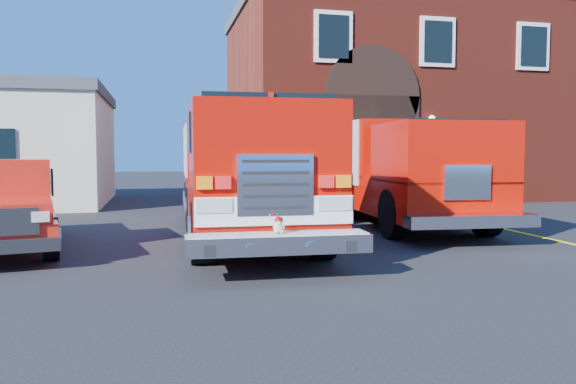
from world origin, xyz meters
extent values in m
plane|color=black|center=(0.00, 0.00, 0.00)|extent=(100.00, 100.00, 0.00)
cube|color=yellow|center=(6.50, 1.00, 0.00)|extent=(0.12, 3.00, 0.01)
cube|color=yellow|center=(6.50, 4.00, 0.00)|extent=(0.12, 3.00, 0.01)
cube|color=yellow|center=(6.50, 7.00, 0.00)|extent=(0.12, 3.00, 0.01)
cube|color=maroon|center=(9.00, 14.00, 4.00)|extent=(15.00, 10.00, 8.00)
cube|color=#404346|center=(9.00, 14.00, 8.20)|extent=(15.20, 10.20, 0.50)
cube|color=black|center=(5.50, 8.98, 2.00)|extent=(3.60, 0.12, 4.00)
cylinder|color=black|center=(5.50, 8.98, 4.00)|extent=(3.60, 0.12, 3.60)
cube|color=black|center=(4.00, 8.95, 6.00)|extent=(1.40, 0.10, 1.80)
cube|color=black|center=(8.00, 8.95, 6.00)|extent=(1.40, 0.10, 1.80)
cube|color=black|center=(12.00, 8.95, 6.00)|extent=(1.40, 0.10, 1.80)
cylinder|color=black|center=(-1.36, -0.32, 0.55)|extent=(0.38, 1.11, 1.10)
cylinder|color=black|center=(0.83, -0.39, 0.55)|extent=(0.38, 1.11, 1.10)
cube|color=#BD0F03|center=(-0.16, 2.82, 0.85)|extent=(2.78, 9.04, 0.90)
cube|color=#BD0F03|center=(-0.09, 5.11, 1.99)|extent=(2.63, 4.46, 1.59)
cube|color=#BD0F03|center=(-0.26, -0.06, 2.04)|extent=(2.59, 3.26, 1.49)
cube|color=black|center=(-0.30, -1.30, 2.44)|extent=(2.19, 0.15, 0.94)
cube|color=red|center=(-0.26, -0.06, 2.87)|extent=(1.60, 0.39, 0.14)
cube|color=white|center=(-0.31, -1.67, 1.05)|extent=(2.49, 0.14, 0.44)
cube|color=silver|center=(-0.31, -1.68, 1.44)|extent=(1.20, 0.10, 0.94)
cube|color=silver|center=(-0.32, -1.95, 0.58)|extent=(2.80, 0.64, 0.28)
cube|color=#B7B7BF|center=(-1.34, 5.15, 1.99)|extent=(0.16, 3.58, 1.29)
cube|color=#B7B7BF|center=(1.16, 5.07, 1.99)|extent=(0.16, 3.58, 1.29)
sphere|color=#D4BA82|center=(-0.32, -1.95, 0.80)|extent=(0.15, 0.15, 0.15)
sphere|color=#D4BA82|center=(-0.32, -1.96, 0.91)|extent=(0.12, 0.12, 0.12)
sphere|color=#D4BA82|center=(-0.36, -1.94, 0.95)|extent=(0.05, 0.05, 0.05)
sphere|color=#D4BA82|center=(-0.27, -1.94, 0.95)|extent=(0.05, 0.05, 0.05)
ellipsoid|color=#B6000A|center=(-0.32, -1.95, 0.95)|extent=(0.13, 0.13, 0.07)
cylinder|color=#B6000A|center=(-0.32, -1.96, 0.93)|extent=(0.15, 0.15, 0.01)
cylinder|color=black|center=(-3.97, 0.58, 0.39)|extent=(0.42, 0.82, 0.78)
cube|color=red|center=(-5.16, 2.20, 0.54)|extent=(2.95, 5.66, 0.44)
cube|color=red|center=(-5.11, 1.91, 1.32)|extent=(2.10, 2.07, 0.98)
cube|color=red|center=(-5.46, 3.73, 0.93)|extent=(2.16, 2.36, 0.54)
cylinder|color=black|center=(3.08, 1.57, 0.56)|extent=(0.43, 1.15, 1.13)
cylinder|color=black|center=(5.33, 1.43, 0.56)|extent=(0.43, 1.15, 1.13)
cube|color=#BD0F03|center=(4.40, 4.36, 0.87)|extent=(3.09, 8.34, 0.92)
cube|color=#BD0F03|center=(4.50, 5.89, 2.05)|extent=(2.89, 5.28, 1.54)
cube|color=#BD0F03|center=(4.21, 1.50, 1.95)|extent=(2.72, 2.62, 1.33)
cube|color=#B7B7BF|center=(3.21, 5.98, 1.95)|extent=(0.32, 4.29, 1.74)
cube|color=#B7B7BF|center=(5.78, 5.81, 1.95)|extent=(0.32, 4.29, 1.74)
cube|color=silver|center=(4.11, 0.02, 0.56)|extent=(2.79, 0.64, 0.26)
camera|label=1|loc=(-2.08, -10.12, 1.94)|focal=35.00mm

